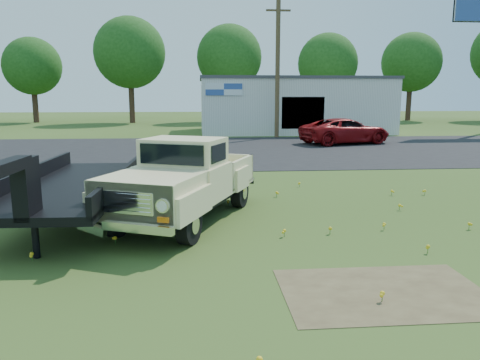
# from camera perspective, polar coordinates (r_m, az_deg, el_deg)

# --- Properties ---
(ground) EXTENTS (140.00, 140.00, 0.00)m
(ground) POSITION_cam_1_polar(r_m,az_deg,el_deg) (9.76, 2.20, -6.70)
(ground) COLOR #314B18
(ground) RESTS_ON ground
(asphalt_lot) EXTENTS (90.00, 14.00, 0.02)m
(asphalt_lot) POSITION_cam_1_polar(r_m,az_deg,el_deg) (24.46, -2.14, 3.66)
(asphalt_lot) COLOR black
(asphalt_lot) RESTS_ON ground
(dirt_patch_a) EXTENTS (3.00, 2.00, 0.01)m
(dirt_patch_a) POSITION_cam_1_polar(r_m,az_deg,el_deg) (7.39, 17.16, -12.96)
(dirt_patch_a) COLOR brown
(dirt_patch_a) RESTS_ON ground
(dirt_patch_b) EXTENTS (2.20, 1.60, 0.01)m
(dirt_patch_b) POSITION_cam_1_polar(r_m,az_deg,el_deg) (13.10, -8.43, -2.37)
(dirt_patch_b) COLOR brown
(dirt_patch_b) RESTS_ON ground
(commercial_building) EXTENTS (14.20, 8.20, 4.15)m
(commercial_building) POSITION_cam_1_polar(r_m,az_deg,el_deg) (36.96, 6.35, 9.15)
(commercial_building) COLOR beige
(commercial_building) RESTS_ON ground
(utility_pole_mid) EXTENTS (1.60, 0.30, 9.00)m
(utility_pole_mid) POSITION_cam_1_polar(r_m,az_deg,el_deg) (31.73, 4.60, 13.50)
(utility_pole_mid) COLOR #41311E
(utility_pole_mid) RESTS_ON ground
(treeline_b) EXTENTS (5.76, 5.76, 8.57)m
(treeline_b) POSITION_cam_1_polar(r_m,az_deg,el_deg) (53.08, -24.00, 12.55)
(treeline_b) COLOR #3D261B
(treeline_b) RESTS_ON ground
(treeline_c) EXTENTS (7.04, 7.04, 10.47)m
(treeline_c) POSITION_cam_1_polar(r_m,az_deg,el_deg) (49.40, -13.29, 14.85)
(treeline_c) COLOR #3D261B
(treeline_c) RESTS_ON ground
(treeline_d) EXTENTS (6.72, 6.72, 10.00)m
(treeline_d) POSITION_cam_1_polar(r_m,az_deg,el_deg) (50.00, -1.30, 14.70)
(treeline_d) COLOR #3D261B
(treeline_d) RESTS_ON ground
(treeline_e) EXTENTS (6.08, 6.08, 9.04)m
(treeline_e) POSITION_cam_1_polar(r_m,az_deg,el_deg) (50.12, 10.64, 13.79)
(treeline_e) COLOR #3D261B
(treeline_e) RESTS_ON ground
(treeline_f) EXTENTS (6.40, 6.40, 9.52)m
(treeline_f) POSITION_cam_1_polar(r_m,az_deg,el_deg) (55.90, 20.15, 13.30)
(treeline_f) COLOR #3D261B
(treeline_f) RESTS_ON ground
(vintage_pickup_truck) EXTENTS (3.91, 5.64, 1.91)m
(vintage_pickup_truck) POSITION_cam_1_polar(r_m,az_deg,el_deg) (10.75, -6.79, 0.06)
(vintage_pickup_truck) COLOR beige
(vintage_pickup_truck) RESTS_ON ground
(flatbed_trailer) EXTENTS (2.50, 6.97, 1.88)m
(flatbed_trailer) POSITION_cam_1_polar(r_m,az_deg,el_deg) (11.39, -19.37, 0.05)
(flatbed_trailer) COLOR black
(flatbed_trailer) RESTS_ON ground
(red_pickup) EXTENTS (5.79, 3.88, 1.48)m
(red_pickup) POSITION_cam_1_polar(r_m,az_deg,el_deg) (28.21, 12.70, 5.82)
(red_pickup) COLOR maroon
(red_pickup) RESTS_ON ground
(dark_sedan) EXTENTS (4.58, 2.38, 1.49)m
(dark_sedan) POSITION_cam_1_polar(r_m,az_deg,el_deg) (28.45, 13.03, 5.85)
(dark_sedan) COLOR black
(dark_sedan) RESTS_ON ground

